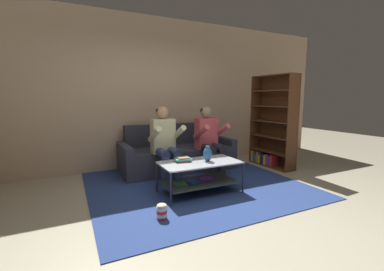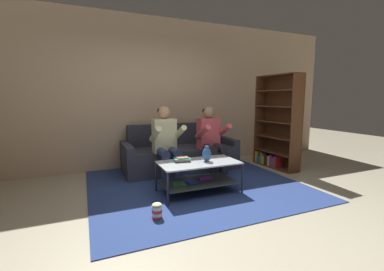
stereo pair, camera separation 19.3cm
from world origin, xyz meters
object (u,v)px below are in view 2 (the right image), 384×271
(person_seated_left, at_px, (166,140))
(couch, at_px, (179,154))
(vase, at_px, (207,154))
(book_stack, at_px, (182,159))
(coffee_table, at_px, (198,172))
(person_seated_right, at_px, (211,138))
(bookshelf, at_px, (277,129))
(popcorn_tub, at_px, (157,211))

(person_seated_left, bearing_deg, couch, 50.53)
(vase, relative_size, book_stack, 0.88)
(coffee_table, bearing_deg, person_seated_right, 52.17)
(person_seated_left, relative_size, bookshelf, 0.68)
(coffee_table, bearing_deg, person_seated_left, 106.64)
(couch, relative_size, person_seated_right, 1.74)
(popcorn_tub, bearing_deg, vase, 31.41)
(book_stack, height_order, popcorn_tub, book_stack)
(couch, relative_size, coffee_table, 1.86)
(bookshelf, bearing_deg, popcorn_tub, -155.47)
(coffee_table, relative_size, book_stack, 4.48)
(couch, xyz_separation_m, book_stack, (-0.39, -1.16, 0.20))
(couch, distance_m, popcorn_tub, 2.08)
(person_seated_left, distance_m, bookshelf, 2.26)
(bookshelf, bearing_deg, vase, -158.99)
(couch, height_order, coffee_table, couch)
(popcorn_tub, bearing_deg, coffee_table, 36.16)
(person_seated_left, height_order, coffee_table, person_seated_left)
(person_seated_right, height_order, bookshelf, bookshelf)
(couch, bearing_deg, bookshelf, -17.08)
(couch, xyz_separation_m, person_seated_left, (-0.42, -0.50, 0.38))
(bookshelf, bearing_deg, book_stack, -164.92)
(coffee_table, xyz_separation_m, book_stack, (-0.20, 0.11, 0.19))
(person_seated_left, relative_size, coffee_table, 1.08)
(person_seated_left, relative_size, vase, 5.47)
(vase, height_order, book_stack, vase)
(bookshelf, bearing_deg, coffee_table, -160.58)
(person_seated_right, height_order, book_stack, person_seated_right)
(couch, relative_size, vase, 9.44)
(person_seated_left, xyz_separation_m, coffee_table, (0.23, -0.77, -0.37))
(person_seated_right, bearing_deg, person_seated_left, 179.91)
(couch, relative_size, bookshelf, 1.17)
(person_seated_left, bearing_deg, vase, -65.82)
(couch, height_order, popcorn_tub, couch)
(person_seated_left, distance_m, book_stack, 0.69)
(person_seated_left, distance_m, vase, 0.87)
(coffee_table, bearing_deg, couch, 81.80)
(book_stack, relative_size, bookshelf, 0.14)
(person_seated_right, height_order, popcorn_tub, person_seated_right)
(vase, relative_size, bookshelf, 0.12)
(couch, xyz_separation_m, person_seated_right, (0.42, -0.51, 0.37))
(vase, height_order, bookshelf, bookshelf)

